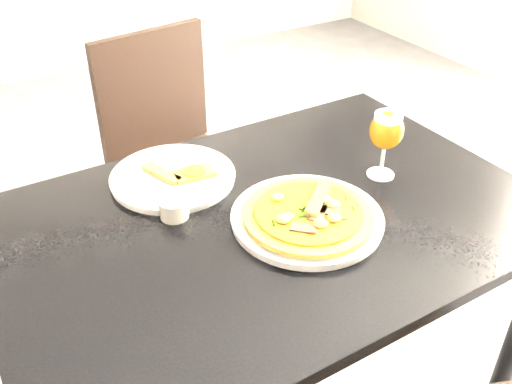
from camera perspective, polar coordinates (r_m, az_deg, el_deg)
dining_table at (r=1.32m, az=1.42°, el=-5.38°), size 1.21×0.82×0.75m
chair_far at (r=1.97m, az=-7.89°, el=3.34°), size 0.48×0.48×0.92m
plate_main at (r=1.24m, az=5.11°, el=-2.64°), size 0.35×0.35×0.02m
pizza at (r=1.23m, az=5.26°, el=-2.16°), size 0.28×0.28×0.03m
plate_second at (r=1.39m, az=-8.30°, el=1.49°), size 0.39×0.39×0.02m
crust_scraps at (r=1.38m, az=-7.25°, el=1.88°), size 0.15×0.13×0.01m
loose_crust at (r=1.30m, az=-6.21°, el=-1.04°), size 0.12×0.08×0.01m
sauce_cup at (r=1.26m, az=-8.21°, el=-1.59°), size 0.06×0.06×0.04m
beer_glass at (r=1.37m, az=12.92°, el=5.97°), size 0.08×0.08×0.17m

